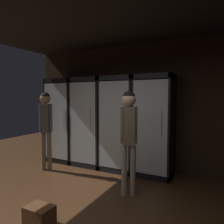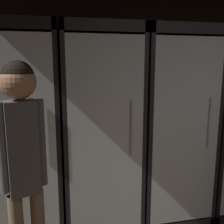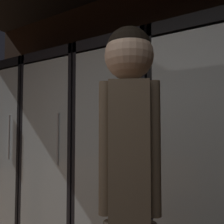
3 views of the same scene
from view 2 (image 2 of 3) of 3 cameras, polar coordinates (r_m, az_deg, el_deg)
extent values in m
cube|color=black|center=(3.29, 19.73, 4.99)|extent=(6.00, 0.06, 2.80)
cube|color=black|center=(2.82, -19.35, -3.49)|extent=(0.76, 0.04, 2.06)
cube|color=black|center=(2.52, -12.01, -4.76)|extent=(0.04, 0.61, 2.06)
cube|color=black|center=(2.48, -21.63, 17.39)|extent=(0.76, 0.61, 0.10)
cube|color=white|center=(2.79, -19.43, -3.64)|extent=(0.68, 0.02, 1.82)
cube|color=silver|center=(2.26, -21.14, -6.99)|extent=(0.68, 0.02, 1.82)
cylinder|color=#B2B2B7|center=(2.18, -15.52, -4.46)|extent=(0.02, 0.02, 0.50)
cube|color=silver|center=(2.91, -18.90, -22.55)|extent=(0.66, 0.53, 0.02)
cylinder|color=#336B38|center=(2.87, -23.87, -21.14)|extent=(0.07, 0.07, 0.18)
cylinder|color=tan|center=(2.87, -23.87, -21.15)|extent=(0.07, 0.07, 0.07)
cylinder|color=#9EAD99|center=(2.88, -18.80, -20.64)|extent=(0.07, 0.07, 0.18)
cylinder|color=#9EAD99|center=(2.81, -18.97, -18.18)|extent=(0.03, 0.03, 0.10)
cylinder|color=white|center=(2.89, -18.78, -20.92)|extent=(0.07, 0.07, 0.07)
cylinder|color=#194723|center=(2.80, -14.33, -20.80)|extent=(0.08, 0.08, 0.23)
cylinder|color=#194723|center=(2.72, -14.48, -17.97)|extent=(0.03, 0.03, 0.08)
cylinder|color=#B2332D|center=(2.80, -14.32, -20.91)|extent=(0.08, 0.08, 0.09)
cube|color=silver|center=(2.70, -19.50, -14.43)|extent=(0.66, 0.53, 0.02)
cylinder|color=brown|center=(2.66, -19.85, -12.42)|extent=(0.07, 0.07, 0.19)
cylinder|color=brown|center=(2.61, -20.04, -9.64)|extent=(0.02, 0.02, 0.09)
cylinder|color=beige|center=(2.67, -19.81, -12.88)|extent=(0.08, 0.08, 0.05)
cylinder|color=brown|center=(2.63, -15.02, -12.17)|extent=(0.08, 0.08, 0.21)
cylinder|color=brown|center=(2.58, -15.18, -9.20)|extent=(0.03, 0.03, 0.08)
cylinder|color=beige|center=(2.63, -15.03, -12.05)|extent=(0.08, 0.08, 0.05)
cube|color=silver|center=(2.54, -20.12, -5.13)|extent=(0.66, 0.53, 0.02)
cylinder|color=#194723|center=(2.52, -22.39, -2.56)|extent=(0.07, 0.07, 0.23)
cylinder|color=#194723|center=(2.49, -22.64, 0.93)|extent=(0.02, 0.02, 0.08)
cylinder|color=tan|center=(2.52, -22.41, -2.34)|extent=(0.07, 0.07, 0.08)
cylinder|color=gray|center=(2.46, -18.31, -3.07)|extent=(0.06, 0.06, 0.19)
cylinder|color=gray|center=(2.43, -18.50, 0.02)|extent=(0.02, 0.02, 0.08)
cylinder|color=beige|center=(2.46, -18.30, -3.29)|extent=(0.07, 0.07, 0.06)
cylinder|color=black|center=(2.52, -14.87, -2.09)|extent=(0.07, 0.07, 0.23)
cylinder|color=black|center=(2.49, -15.04, 1.24)|extent=(0.02, 0.02, 0.07)
cylinder|color=beige|center=(2.52, -14.86, -2.38)|extent=(0.07, 0.07, 0.09)
cube|color=silver|center=(2.47, -20.79, 5.06)|extent=(0.66, 0.53, 0.02)
cylinder|color=#194723|center=(2.44, -17.31, 7.62)|extent=(0.06, 0.06, 0.19)
cylinder|color=#194723|center=(2.43, -17.50, 10.91)|extent=(0.02, 0.02, 0.09)
cylinder|color=#B2332D|center=(2.44, -17.30, 7.40)|extent=(0.06, 0.06, 0.06)
cube|color=black|center=(2.82, -3.50, -2.87)|extent=(0.76, 0.04, 2.06)
cube|color=black|center=(2.52, -10.63, -4.71)|extent=(0.04, 0.61, 2.06)
cube|color=black|center=(2.63, 5.20, -3.90)|extent=(0.04, 0.61, 2.06)
cube|color=black|center=(2.48, -2.73, 18.08)|extent=(0.76, 0.61, 0.10)
cube|color=black|center=(2.96, -2.37, -23.02)|extent=(0.76, 0.61, 0.10)
cube|color=white|center=(2.79, -3.41, -3.01)|extent=(0.68, 0.02, 1.82)
cube|color=silver|center=(2.27, -1.29, -6.22)|extent=(0.68, 0.02, 1.82)
cylinder|color=#B2B2B7|center=(2.27, 4.47, -3.54)|extent=(0.02, 0.02, 0.50)
cube|color=silver|center=(2.92, -2.38, -21.87)|extent=(0.66, 0.53, 0.02)
cylinder|color=brown|center=(2.81, -5.72, -20.45)|extent=(0.07, 0.07, 0.22)
cylinder|color=brown|center=(2.74, -5.78, -17.77)|extent=(0.02, 0.02, 0.08)
cylinder|color=#B2332D|center=(2.82, -5.71, -20.88)|extent=(0.07, 0.07, 0.06)
cylinder|color=#9EAD99|center=(2.85, 1.29, -20.15)|extent=(0.08, 0.08, 0.20)
cylinder|color=#9EAD99|center=(2.78, 1.30, -17.52)|extent=(0.03, 0.03, 0.10)
cylinder|color=#2D2D33|center=(2.85, 1.29, -20.11)|extent=(0.08, 0.08, 0.05)
cube|color=silver|center=(2.70, -2.45, -13.75)|extent=(0.66, 0.53, 0.02)
cylinder|color=gray|center=(2.64, -7.87, -11.92)|extent=(0.07, 0.07, 0.20)
cylinder|color=gray|center=(2.59, -7.94, -9.11)|extent=(0.02, 0.02, 0.08)
cylinder|color=#B2332D|center=(2.64, -7.86, -12.20)|extent=(0.07, 0.07, 0.06)
cylinder|color=#194723|center=(2.65, -4.20, -11.47)|extent=(0.07, 0.07, 0.23)
cylinder|color=#194723|center=(2.59, -4.25, -8.33)|extent=(0.02, 0.02, 0.08)
cylinder|color=white|center=(2.66, -4.19, -12.06)|extent=(0.07, 0.07, 0.08)
cylinder|color=brown|center=(2.64, -0.78, -11.44)|extent=(0.06, 0.06, 0.23)
cylinder|color=brown|center=(2.58, -0.79, -8.25)|extent=(0.02, 0.02, 0.08)
cylinder|color=beige|center=(2.65, -0.78, -11.97)|extent=(0.07, 0.07, 0.09)
cylinder|color=gray|center=(2.71, 2.53, -10.90)|extent=(0.08, 0.08, 0.23)
cylinder|color=gray|center=(2.66, 2.56, -7.77)|extent=(0.03, 0.03, 0.09)
cylinder|color=tan|center=(2.71, 2.53, -10.79)|extent=(0.08, 0.08, 0.08)
cube|color=silver|center=(2.55, -2.54, -4.44)|extent=(0.66, 0.53, 0.02)
cylinder|color=#194723|center=(2.49, -6.14, -1.88)|extent=(0.06, 0.06, 0.23)
cylinder|color=#194723|center=(2.47, -6.21, 1.65)|extent=(0.02, 0.02, 0.08)
cylinder|color=white|center=(2.49, -6.14, -1.70)|extent=(0.07, 0.07, 0.07)
cylinder|color=gray|center=(2.56, 1.05, -1.45)|extent=(0.06, 0.06, 0.24)
cylinder|color=gray|center=(2.54, 1.07, 2.14)|extent=(0.02, 0.02, 0.09)
cylinder|color=#B2332D|center=(2.56, 1.05, -1.32)|extent=(0.07, 0.07, 0.07)
cube|color=silver|center=(2.47, -2.62, 5.74)|extent=(0.66, 0.53, 0.02)
cylinder|color=black|center=(2.43, -7.72, 8.07)|extent=(0.07, 0.07, 0.20)
cylinder|color=black|center=(2.43, -7.80, 11.29)|extent=(0.02, 0.02, 0.08)
cylinder|color=#B2332D|center=(2.43, -7.71, 7.63)|extent=(0.07, 0.07, 0.08)
cylinder|color=#9EAD99|center=(2.44, -2.51, 8.51)|extent=(0.08, 0.08, 0.22)
cylinder|color=#9EAD99|center=(2.44, -2.54, 12.17)|extent=(0.02, 0.02, 0.09)
cylinder|color=tan|center=(2.44, -2.51, 8.19)|extent=(0.08, 0.08, 0.08)
cylinder|color=#194723|center=(2.50, 2.56, 8.61)|extent=(0.07, 0.07, 0.23)
cylinder|color=#194723|center=(2.50, 2.59, 12.26)|extent=(0.02, 0.02, 0.09)
cylinder|color=tan|center=(2.50, 2.56, 8.30)|extent=(0.07, 0.07, 0.08)
cube|color=black|center=(3.03, 11.18, -2.11)|extent=(0.76, 0.04, 2.06)
cube|color=black|center=(2.65, 6.45, -3.82)|extent=(0.04, 0.61, 2.06)
cube|color=black|center=(2.95, 19.78, -2.90)|extent=(0.04, 0.61, 2.06)
cube|color=black|center=(2.72, 14.41, 17.11)|extent=(0.76, 0.61, 0.10)
cube|color=black|center=(3.16, 12.67, -20.89)|extent=(0.76, 0.61, 0.10)
cube|color=white|center=(3.00, 11.40, -2.23)|extent=(0.68, 0.02, 1.82)
cube|color=silver|center=(2.53, 16.36, -4.90)|extent=(0.68, 0.02, 1.82)
cylinder|color=#B2B2B7|center=(2.60, 21.15, -2.44)|extent=(0.02, 0.02, 0.50)
cube|color=silver|center=(3.12, 12.72, -19.79)|extent=(0.66, 0.53, 0.02)
cylinder|color=#194723|center=(3.00, 10.12, -18.84)|extent=(0.07, 0.07, 0.18)
cylinder|color=#194723|center=(2.94, 10.20, -16.74)|extent=(0.03, 0.03, 0.06)
cylinder|color=beige|center=(3.00, 10.12, -18.89)|extent=(0.08, 0.08, 0.05)
cylinder|color=#336B38|center=(3.16, 15.34, -17.03)|extent=(0.07, 0.07, 0.23)
cylinder|color=#336B38|center=(3.10, 15.47, -14.60)|extent=(0.02, 0.02, 0.07)
cylinder|color=beige|center=(3.16, 15.33, -17.20)|extent=(0.07, 0.07, 0.09)
cube|color=silver|center=(2.87, 13.22, -9.32)|extent=(0.66, 0.53, 0.02)
cylinder|color=black|center=(2.75, 10.50, -7.82)|extent=(0.07, 0.07, 0.19)
cylinder|color=black|center=(2.71, 10.60, -4.97)|extent=(0.02, 0.02, 0.09)
cylinder|color=beige|center=(2.75, 10.49, -8.26)|extent=(0.08, 0.08, 0.07)
cylinder|color=brown|center=(2.87, 16.45, -6.82)|extent=(0.06, 0.06, 0.24)
cylinder|color=brown|center=(2.82, 16.62, -3.66)|extent=(0.02, 0.02, 0.09)
cylinder|color=#2D2D33|center=(2.87, 16.45, -6.78)|extent=(0.07, 0.07, 0.09)
cube|color=silver|center=(2.72, 13.75, 2.71)|extent=(0.66, 0.53, 0.02)
cylinder|color=#336B38|center=(2.65, 10.70, 4.97)|extent=(0.07, 0.07, 0.20)
cylinder|color=#336B38|center=(2.64, 10.80, 7.81)|extent=(0.02, 0.02, 0.06)
cylinder|color=#B2332D|center=(2.66, 10.68, 4.49)|extent=(0.07, 0.07, 0.05)
cylinder|color=brown|center=(2.77, 16.99, 5.22)|extent=(0.07, 0.07, 0.23)
cylinder|color=brown|center=(2.76, 17.16, 8.34)|extent=(0.02, 0.02, 0.07)
cylinder|color=#B2332D|center=(2.78, 16.96, 4.55)|extent=(0.07, 0.07, 0.09)
cube|color=black|center=(3.41, 23.26, -1.37)|extent=(0.76, 0.04, 2.06)
cube|color=black|center=(2.98, 20.77, -2.82)|extent=(0.04, 0.61, 2.06)
cube|color=white|center=(3.39, 23.55, -1.47)|extent=(0.68, 0.02, 1.82)
cylinder|color=gray|center=(3.33, 21.62, -15.90)|extent=(0.07, 0.07, 0.23)
cylinder|color=gray|center=(3.27, 21.80, -13.50)|extent=(0.02, 0.02, 0.08)
cylinder|color=#2D2D33|center=(3.34, 21.58, -16.38)|extent=(0.07, 0.07, 0.08)
cylinder|color=brown|center=(3.15, 23.90, -9.07)|extent=(0.06, 0.06, 0.19)
cylinder|color=#B2332D|center=(3.15, 23.88, -9.35)|extent=(0.07, 0.07, 0.05)
cylinder|color=brown|center=(3.10, 23.49, -0.53)|extent=(0.07, 0.07, 0.20)
cylinder|color=brown|center=(3.08, 23.69, 2.15)|extent=(0.02, 0.02, 0.09)
cylinder|color=tan|center=(3.10, 23.47, -0.70)|extent=(0.07, 0.07, 0.06)
cylinder|color=#194723|center=(2.96, 23.35, 7.88)|extent=(0.07, 0.07, 0.21)
cylinder|color=#194723|center=(2.96, 23.55, 10.64)|extent=(0.02, 0.02, 0.08)
cylinder|color=#B2332D|center=(2.96, 23.36, 8.01)|extent=(0.08, 0.08, 0.08)
cube|color=#4C4C4C|center=(1.77, -19.59, -7.66)|extent=(0.23, 0.19, 0.63)
cylinder|color=#4C4C4C|center=(1.75, -23.57, -7.56)|extent=(0.06, 0.06, 0.60)
cylinder|color=#4C4C4C|center=(1.78, -15.75, -6.76)|extent=(0.06, 0.06, 0.60)
sphere|color=#9E7051|center=(1.69, -20.50, 6.45)|extent=(0.23, 0.23, 0.23)
sphere|color=black|center=(1.69, -20.56, 7.41)|extent=(0.21, 0.21, 0.21)
camera|label=1|loc=(3.65, 106.91, -4.43)|focal=34.31mm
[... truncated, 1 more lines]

